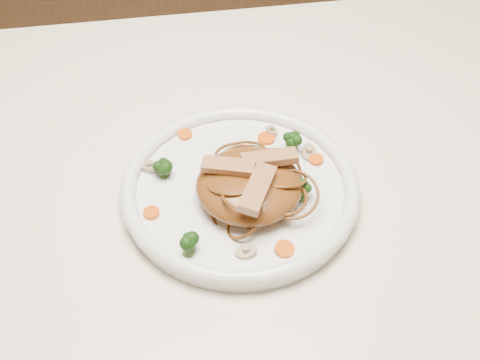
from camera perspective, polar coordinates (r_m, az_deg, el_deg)
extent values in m
cube|color=beige|center=(0.83, -1.72, -0.84)|extent=(1.20, 0.80, 0.04)
cylinder|color=brown|center=(1.46, 18.16, 1.31)|extent=(0.06, 0.06, 0.71)
cylinder|color=white|center=(0.78, 0.00, -1.11)|extent=(0.31, 0.31, 0.02)
ellipsoid|color=brown|center=(0.75, 0.83, -0.45)|extent=(0.13, 0.13, 0.04)
cube|color=tan|center=(0.75, 2.71, 1.99)|extent=(0.07, 0.02, 0.01)
cube|color=tan|center=(0.74, -1.05, 1.27)|extent=(0.07, 0.04, 0.01)
cube|color=tan|center=(0.71, 1.60, -0.78)|extent=(0.06, 0.08, 0.01)
cylinder|color=#E15708|center=(0.84, 2.40, 3.79)|extent=(0.03, 0.03, 0.00)
cylinder|color=#E15708|center=(0.75, -8.04, -2.95)|extent=(0.02, 0.02, 0.00)
cylinder|color=#E15708|center=(0.82, 6.91, 1.85)|extent=(0.02, 0.02, 0.00)
cylinder|color=#E15708|center=(0.85, -5.01, 4.14)|extent=(0.02, 0.02, 0.00)
cylinder|color=#E15708|center=(0.72, 4.04, -6.24)|extent=(0.03, 0.03, 0.00)
cylinder|color=gray|center=(0.71, 0.54, -6.52)|extent=(0.03, 0.03, 0.01)
cylinder|color=gray|center=(0.82, 6.24, 2.50)|extent=(0.04, 0.04, 0.01)
cylinder|color=gray|center=(0.81, -8.22, 1.21)|extent=(0.04, 0.04, 0.01)
cylinder|color=gray|center=(0.85, 2.87, 4.44)|extent=(0.02, 0.02, 0.01)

